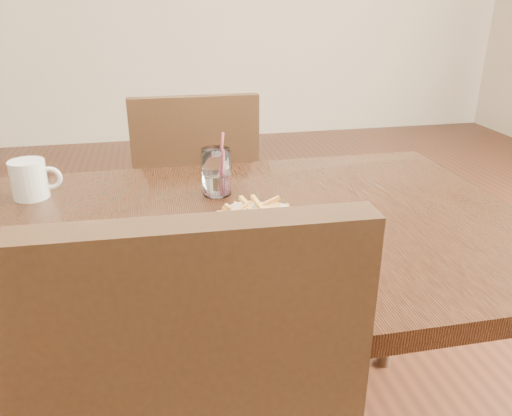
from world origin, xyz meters
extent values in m
cube|color=black|center=(0.00, 0.00, 0.73)|extent=(1.20, 0.80, 0.04)
cylinder|color=black|center=(-0.55, 0.35, 0.35)|extent=(0.05, 0.05, 0.71)
cylinder|color=black|center=(0.55, 0.35, 0.35)|extent=(0.05, 0.05, 0.71)
cube|color=#331F11|center=(-0.04, 0.84, 0.42)|extent=(0.42, 0.42, 0.04)
cube|color=#331F11|center=(-0.04, 0.66, 0.67)|extent=(0.41, 0.04, 0.45)
cylinder|color=#331F11|center=(0.14, 1.02, 0.20)|extent=(0.04, 0.04, 0.40)
cylinder|color=#331F11|center=(-0.21, 1.02, 0.20)|extent=(0.04, 0.04, 0.40)
cylinder|color=#331F11|center=(0.14, 0.67, 0.20)|extent=(0.04, 0.04, 0.40)
cylinder|color=#331F11|center=(-0.21, 0.67, 0.20)|extent=(0.04, 0.04, 0.40)
torus|color=black|center=(0.01, -0.09, 0.76)|extent=(0.29, 0.29, 0.01)
ellipsoid|color=beige|center=(0.01, -0.09, 0.81)|extent=(0.17, 0.15, 0.02)
cube|color=white|center=(-0.22, -0.06, 0.76)|extent=(0.25, 0.20, 0.01)
cylinder|color=white|center=(-0.03, 0.17, 0.80)|extent=(0.07, 0.07, 0.11)
cylinder|color=white|center=(-0.03, 0.17, 0.78)|extent=(0.06, 0.06, 0.05)
cylinder|color=#DF5571|center=(-0.02, 0.18, 0.83)|extent=(0.02, 0.04, 0.14)
cylinder|color=silver|center=(-0.45, 0.24, 0.79)|extent=(0.08, 0.08, 0.09)
torus|color=silver|center=(-0.41, 0.24, 0.79)|extent=(0.05, 0.01, 0.05)
camera|label=1|loc=(-0.16, -0.92, 1.18)|focal=35.00mm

